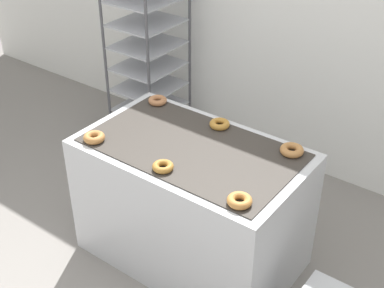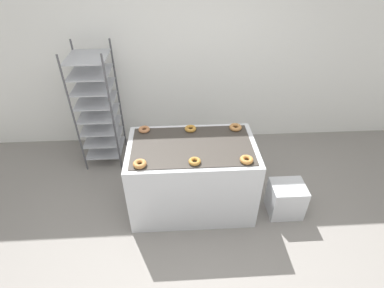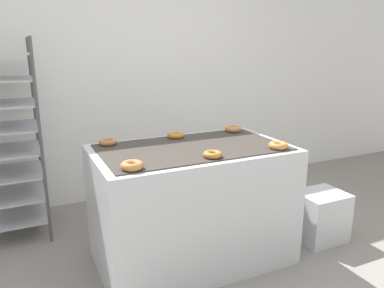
{
  "view_description": "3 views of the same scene",
  "coord_description": "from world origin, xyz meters",
  "px_view_note": "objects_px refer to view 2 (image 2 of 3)",
  "views": [
    {
      "loc": [
        1.62,
        -1.52,
        2.62
      ],
      "look_at": [
        0.0,
        0.67,
        0.9
      ],
      "focal_mm": 50.0,
      "sensor_mm": 36.0,
      "label": 1
    },
    {
      "loc": [
        -0.15,
        -1.89,
        2.77
      ],
      "look_at": [
        0.0,
        0.67,
        0.9
      ],
      "focal_mm": 28.0,
      "sensor_mm": 36.0,
      "label": 2
    },
    {
      "loc": [
        -1.09,
        -1.65,
        1.58
      ],
      "look_at": [
        0.0,
        0.67,
        0.9
      ],
      "focal_mm": 35.0,
      "sensor_mm": 36.0,
      "label": 3
    }
  ],
  "objects_px": {
    "donut_far_center": "(190,129)",
    "donut_far_left": "(144,129)",
    "baking_rack_cart": "(98,107)",
    "donut_far_right": "(236,127)",
    "donut_near_right": "(247,160)",
    "glaze_bin": "(286,199)",
    "donut_near_left": "(140,164)",
    "donut_near_center": "(195,161)",
    "fryer_machine": "(192,176)"
  },
  "relations": [
    {
      "from": "donut_far_center",
      "to": "donut_far_left",
      "type": "bearing_deg",
      "value": 178.51
    },
    {
      "from": "baking_rack_cart",
      "to": "donut_far_right",
      "type": "bearing_deg",
      "value": -22.05
    },
    {
      "from": "baking_rack_cart",
      "to": "donut_far_center",
      "type": "xyz_separation_m",
      "value": [
        1.19,
        -0.69,
        0.06
      ]
    },
    {
      "from": "donut_near_right",
      "to": "glaze_bin",
      "type": "bearing_deg",
      "value": 10.27
    },
    {
      "from": "donut_far_left",
      "to": "donut_far_right",
      "type": "xyz_separation_m",
      "value": [
        1.04,
        -0.02,
        0.0
      ]
    },
    {
      "from": "donut_near_left",
      "to": "donut_near_right",
      "type": "height_order",
      "value": "donut_near_left"
    },
    {
      "from": "glaze_bin",
      "to": "donut_near_left",
      "type": "distance_m",
      "value": 1.76
    },
    {
      "from": "glaze_bin",
      "to": "donut_near_center",
      "type": "distance_m",
      "value": 1.28
    },
    {
      "from": "fryer_machine",
      "to": "donut_near_left",
      "type": "bearing_deg",
      "value": -150.28
    },
    {
      "from": "donut_far_right",
      "to": "fryer_machine",
      "type": "bearing_deg",
      "value": -150.39
    },
    {
      "from": "glaze_bin",
      "to": "donut_far_left",
      "type": "height_order",
      "value": "donut_far_left"
    },
    {
      "from": "donut_near_right",
      "to": "donut_near_center",
      "type": "bearing_deg",
      "value": 179.29
    },
    {
      "from": "baking_rack_cart",
      "to": "donut_near_center",
      "type": "relative_size",
      "value": 13.33
    },
    {
      "from": "fryer_machine",
      "to": "donut_near_left",
      "type": "relative_size",
      "value": 10.39
    },
    {
      "from": "donut_near_left",
      "to": "donut_far_center",
      "type": "relative_size",
      "value": 1.02
    },
    {
      "from": "baking_rack_cart",
      "to": "donut_far_right",
      "type": "distance_m",
      "value": 1.85
    },
    {
      "from": "fryer_machine",
      "to": "donut_near_left",
      "type": "distance_m",
      "value": 0.76
    },
    {
      "from": "donut_far_left",
      "to": "donut_far_right",
      "type": "relative_size",
      "value": 0.91
    },
    {
      "from": "baking_rack_cart",
      "to": "donut_far_right",
      "type": "relative_size",
      "value": 11.57
    },
    {
      "from": "fryer_machine",
      "to": "glaze_bin",
      "type": "xyz_separation_m",
      "value": [
        1.08,
        -0.19,
        -0.23
      ]
    },
    {
      "from": "fryer_machine",
      "to": "donut_near_left",
      "type": "xyz_separation_m",
      "value": [
        -0.53,
        -0.3,
        0.46
      ]
    },
    {
      "from": "fryer_machine",
      "to": "donut_near_right",
      "type": "distance_m",
      "value": 0.76
    },
    {
      "from": "donut_near_center",
      "to": "donut_near_right",
      "type": "bearing_deg",
      "value": -0.71
    },
    {
      "from": "donut_far_left",
      "to": "baking_rack_cart",
      "type": "bearing_deg",
      "value": 134.64
    },
    {
      "from": "fryer_machine",
      "to": "donut_far_center",
      "type": "bearing_deg",
      "value": 91.01
    },
    {
      "from": "glaze_bin",
      "to": "donut_far_center",
      "type": "xyz_separation_m",
      "value": [
        -1.09,
        0.49,
        0.69
      ]
    },
    {
      "from": "donut_far_center",
      "to": "donut_near_left",
      "type": "bearing_deg",
      "value": -131.04
    },
    {
      "from": "baking_rack_cart",
      "to": "donut_near_right",
      "type": "height_order",
      "value": "baking_rack_cart"
    },
    {
      "from": "donut_far_center",
      "to": "donut_near_right",
      "type": "bearing_deg",
      "value": -48.3
    },
    {
      "from": "baking_rack_cart",
      "to": "donut_near_left",
      "type": "bearing_deg",
      "value": -62.58
    },
    {
      "from": "fryer_machine",
      "to": "donut_far_right",
      "type": "relative_size",
      "value": 9.79
    },
    {
      "from": "baking_rack_cart",
      "to": "donut_near_right",
      "type": "relative_size",
      "value": 12.27
    },
    {
      "from": "donut_near_center",
      "to": "donut_near_left",
      "type": "bearing_deg",
      "value": -178.81
    },
    {
      "from": "fryer_machine",
      "to": "baking_rack_cart",
      "type": "bearing_deg",
      "value": 140.42
    },
    {
      "from": "fryer_machine",
      "to": "donut_near_center",
      "type": "height_order",
      "value": "donut_near_center"
    },
    {
      "from": "donut_near_right",
      "to": "donut_far_right",
      "type": "distance_m",
      "value": 0.59
    },
    {
      "from": "donut_far_center",
      "to": "fryer_machine",
      "type": "bearing_deg",
      "value": -88.99
    },
    {
      "from": "glaze_bin",
      "to": "donut_far_left",
      "type": "relative_size",
      "value": 3.18
    },
    {
      "from": "donut_near_left",
      "to": "donut_far_left",
      "type": "relative_size",
      "value": 1.04
    },
    {
      "from": "baking_rack_cart",
      "to": "donut_far_left",
      "type": "relative_size",
      "value": 12.71
    },
    {
      "from": "donut_near_left",
      "to": "donut_far_right",
      "type": "height_order",
      "value": "same"
    },
    {
      "from": "donut_far_right",
      "to": "donut_near_right",
      "type": "bearing_deg",
      "value": -89.39
    },
    {
      "from": "donut_near_right",
      "to": "donut_far_center",
      "type": "relative_size",
      "value": 1.02
    },
    {
      "from": "fryer_machine",
      "to": "donut_near_left",
      "type": "height_order",
      "value": "donut_near_left"
    },
    {
      "from": "donut_near_center",
      "to": "donut_far_center",
      "type": "xyz_separation_m",
      "value": [
        -0.01,
        0.59,
        0.0
      ]
    },
    {
      "from": "glaze_bin",
      "to": "donut_far_right",
      "type": "relative_size",
      "value": 2.89
    },
    {
      "from": "glaze_bin",
      "to": "donut_far_center",
      "type": "height_order",
      "value": "donut_far_center"
    },
    {
      "from": "donut_near_left",
      "to": "donut_near_right",
      "type": "bearing_deg",
      "value": 0.26
    },
    {
      "from": "baking_rack_cart",
      "to": "glaze_bin",
      "type": "relative_size",
      "value": 4.0
    },
    {
      "from": "glaze_bin",
      "to": "donut_far_right",
      "type": "distance_m",
      "value": 1.02
    }
  ]
}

